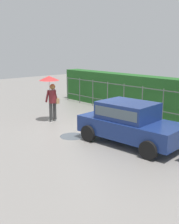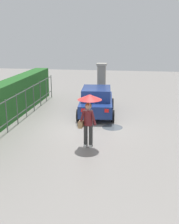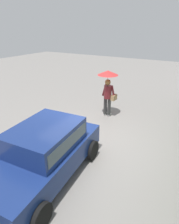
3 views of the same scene
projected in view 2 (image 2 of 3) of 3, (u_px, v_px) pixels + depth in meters
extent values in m
plane|color=gray|center=(88.00, 126.00, 13.43)|extent=(40.00, 40.00, 0.00)
cube|color=navy|center=(96.00, 104.00, 15.20)|extent=(3.83, 1.95, 0.60)
cube|color=navy|center=(96.00, 93.00, 14.90)|extent=(2.02, 1.60, 0.60)
cube|color=#4C5B66|center=(96.00, 93.00, 14.89)|extent=(1.87, 1.60, 0.33)
cylinder|color=black|center=(83.00, 103.00, 16.53)|extent=(0.61, 0.23, 0.60)
cylinder|color=black|center=(112.00, 104.00, 16.43)|extent=(0.61, 0.23, 0.60)
cylinder|color=black|center=(78.00, 115.00, 14.13)|extent=(0.61, 0.23, 0.60)
cylinder|color=black|center=(113.00, 116.00, 14.03)|extent=(0.61, 0.23, 0.60)
cube|color=red|center=(83.00, 110.00, 13.41)|extent=(0.08, 0.20, 0.16)
cube|color=red|center=(107.00, 111.00, 13.34)|extent=(0.08, 0.20, 0.16)
cylinder|color=#333333|center=(91.00, 136.00, 11.00)|extent=(0.15, 0.15, 0.86)
cylinder|color=#333333|center=(86.00, 135.00, 11.04)|extent=(0.15, 0.15, 0.86)
cube|color=white|center=(90.00, 146.00, 11.05)|extent=(0.26, 0.10, 0.08)
cube|color=white|center=(85.00, 145.00, 11.09)|extent=(0.26, 0.10, 0.08)
cylinder|color=maroon|center=(88.00, 118.00, 10.82)|extent=(0.34, 0.34, 0.58)
sphere|color=#DBAD89|center=(88.00, 107.00, 10.71)|extent=(0.22, 0.22, 0.22)
sphere|color=olive|center=(88.00, 106.00, 10.73)|extent=(0.25, 0.25, 0.25)
cylinder|color=maroon|center=(93.00, 118.00, 10.70)|extent=(0.10, 0.23, 0.56)
cylinder|color=maroon|center=(82.00, 117.00, 10.79)|extent=(0.10, 0.23, 0.56)
cylinder|color=#B2B2B7|center=(90.00, 110.00, 10.62)|extent=(0.02, 0.02, 0.77)
cone|color=red|center=(90.00, 97.00, 10.49)|extent=(0.91, 0.91, 0.20)
cube|color=tan|center=(81.00, 124.00, 10.83)|extent=(0.35, 0.18, 0.24)
cube|color=gray|center=(101.00, 84.00, 17.75)|extent=(0.48, 0.48, 2.30)
cube|color=#9E998E|center=(102.00, 64.00, 17.42)|extent=(0.60, 0.60, 0.12)
cylinder|color=#59605B|center=(6.00, 116.00, 12.42)|extent=(0.05, 0.05, 1.50)
cylinder|color=#59605B|center=(17.00, 109.00, 13.54)|extent=(0.05, 0.05, 1.50)
cylinder|color=#59605B|center=(26.00, 103.00, 14.66)|extent=(0.05, 0.05, 1.50)
cylinder|color=#59605B|center=(34.00, 98.00, 15.79)|extent=(0.05, 0.05, 1.50)
cylinder|color=#59605B|center=(40.00, 94.00, 16.91)|extent=(0.05, 0.05, 1.50)
cylinder|color=#59605B|center=(46.00, 90.00, 18.03)|extent=(0.05, 0.05, 1.50)
cylinder|color=#59605B|center=(51.00, 86.00, 19.15)|extent=(0.05, 0.05, 1.50)
cube|color=#59605B|center=(16.00, 95.00, 13.36)|extent=(11.78, 0.03, 0.04)
cube|color=#59605B|center=(17.00, 115.00, 13.63)|extent=(11.78, 0.03, 0.04)
cube|color=#235B23|center=(1.00, 104.00, 13.60)|extent=(12.78, 0.90, 1.90)
cylinder|color=#4C545B|center=(112.00, 127.00, 13.28)|extent=(0.96, 0.96, 0.00)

